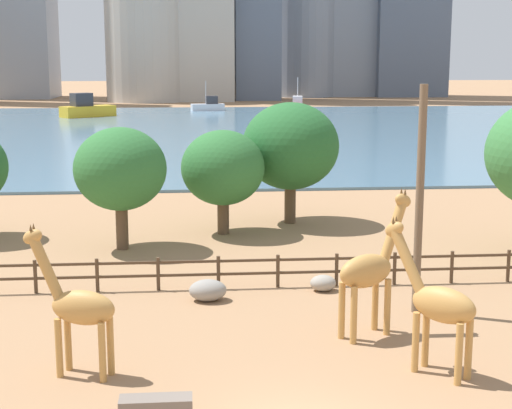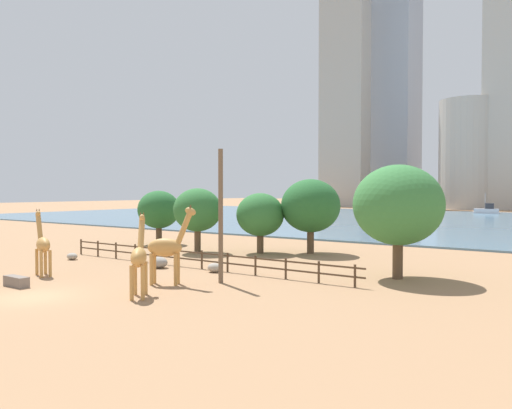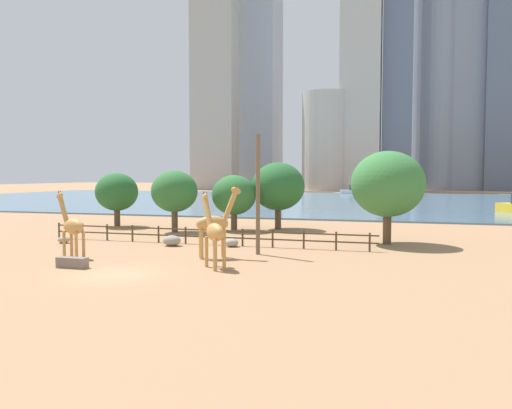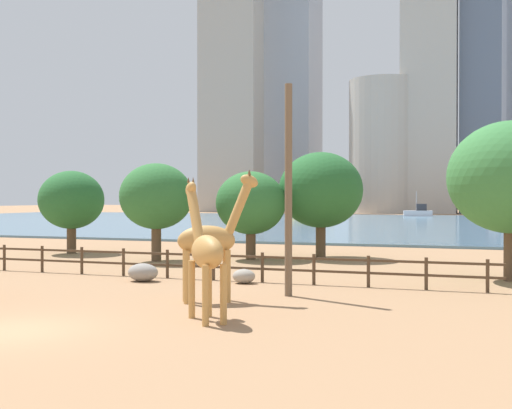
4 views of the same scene
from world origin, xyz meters
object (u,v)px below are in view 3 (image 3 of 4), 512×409
boulder_by_pole (64,240)px  tree_center_broad (174,192)px  boulder_near_fence (232,243)px  boat_sailboat (403,192)px  giraffe_companion (214,232)px  tree_right_small (278,187)px  tree_left_small (117,192)px  boat_ferry (274,190)px  feeding_trough (72,263)px  utility_pole (258,195)px  boulder_small (172,241)px  boat_barge (351,191)px  giraffe_young (72,226)px  tree_right_tall (388,184)px  giraffe_tall (215,224)px  tree_left_large (234,195)px

boulder_by_pole → tree_center_broad: 11.08m
boulder_near_fence → boat_sailboat: size_ratio=0.16×
giraffe_companion → tree_right_small: (-1.48, 20.70, 2.08)m
tree_left_small → boat_sailboat: bearing=71.3°
boat_ferry → feeding_trough: bearing=-117.8°
utility_pole → boulder_small: bearing=165.3°
tree_left_small → boat_barge: bearing=81.1°
giraffe_young → utility_pole: size_ratio=0.54×
boulder_by_pole → tree_right_small: size_ratio=0.15×
boulder_near_fence → boulder_by_pole: size_ratio=1.03×
tree_center_broad → boat_sailboat: (19.93, 84.66, -2.62)m
tree_center_broad → tree_right_tall: tree_right_tall is taller
giraffe_tall → boulder_near_fence: size_ratio=4.71×
tree_center_broad → utility_pole: bearing=-42.6°
tree_center_broad → tree_left_small: tree_center_broad is taller
giraffe_young → tree_right_tall: tree_right_tall is taller
boulder_small → feeding_trough: bearing=-99.0°
boulder_by_pole → tree_center_broad: bearing=62.1°
boulder_small → boat_sailboat: 94.30m
giraffe_tall → tree_center_broad: (-8.82, 12.34, 1.56)m
giraffe_young → utility_pole: bearing=-137.3°
tree_right_small → boat_ferry: 78.31m
boulder_by_pole → boat_ferry: (-6.79, 90.03, 1.10)m
boat_ferry → boulder_small: bearing=-116.0°
tree_right_tall → boat_ferry: 88.98m
tree_right_tall → giraffe_young: bearing=-147.5°
giraffe_young → boulder_small: giraffe_young is taller
feeding_trough → tree_right_tall: tree_right_tall is taller
giraffe_tall → giraffe_young: giraffe_tall is taller
boulder_small → tree_center_broad: bearing=114.6°
feeding_trough → tree_left_large: (2.58, 20.61, 3.06)m
feeding_trough → tree_right_small: size_ratio=0.28×
boulder_near_fence → boat_sailboat: 92.80m
giraffe_tall → tree_left_large: tree_left_large is taller
tree_right_small → boat_ferry: bearing=105.0°
giraffe_tall → boulder_small: giraffe_tall is taller
tree_left_small → boat_ferry: 78.09m
giraffe_tall → boulder_near_fence: (-0.62, 4.95, -1.88)m
tree_center_broad → boat_ferry: bearing=98.3°
boat_sailboat → giraffe_companion: bearing=-177.5°
tree_right_small → giraffe_tall: bearing=-89.1°
boat_barge → giraffe_companion: bearing=82.6°
giraffe_tall → boulder_by_pole: size_ratio=4.87×
giraffe_tall → tree_right_tall: tree_right_tall is taller
boulder_small → tree_right_small: size_ratio=0.21×
boulder_small → boat_sailboat: size_ratio=0.22×
giraffe_tall → utility_pole: bearing=15.4°
boulder_by_pole → boat_sailboat: boat_sailboat is taller
feeding_trough → tree_right_small: 24.12m
tree_left_large → boat_barge: bearing=89.0°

